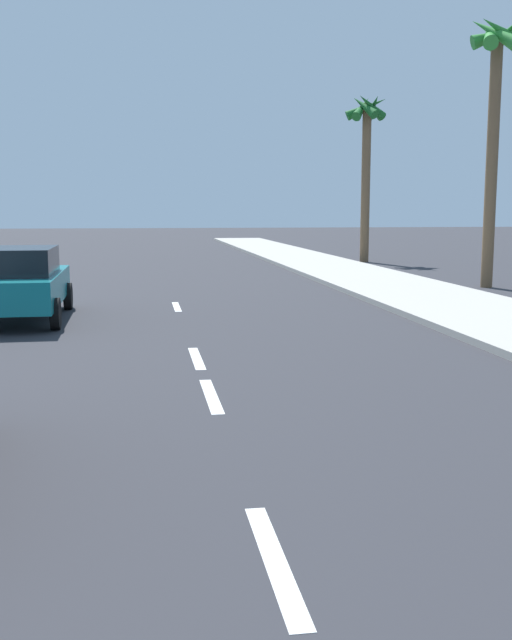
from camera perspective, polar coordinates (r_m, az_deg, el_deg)
ground_plane at (r=16.53m, az=-5.76°, el=0.17°), size 160.00×160.00×0.00m
sidewalk_strip at (r=19.96m, az=13.43°, el=1.61°), size 3.60×80.00×0.14m
lane_stripe_2 at (r=5.34m, az=1.45°, el=-17.86°), size 0.16×1.80×0.01m
lane_stripe_3 at (r=9.63m, az=-3.45°, el=-5.78°), size 0.16×1.80×0.01m
lane_stripe_4 at (r=12.03m, az=-4.56°, el=-2.92°), size 0.16×1.80×0.01m
lane_stripe_5 at (r=18.39m, az=-6.08°, el=1.02°), size 0.16×1.80×0.01m
parked_car_teal at (r=16.81m, az=-17.90°, el=2.83°), size 2.12×4.55×1.57m
palm_tree_far at (r=24.12m, az=17.81°, el=16.91°), size 1.82×1.96×8.17m
palm_tree_distant at (r=34.40m, az=8.46°, el=13.59°), size 1.91×1.85×7.58m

